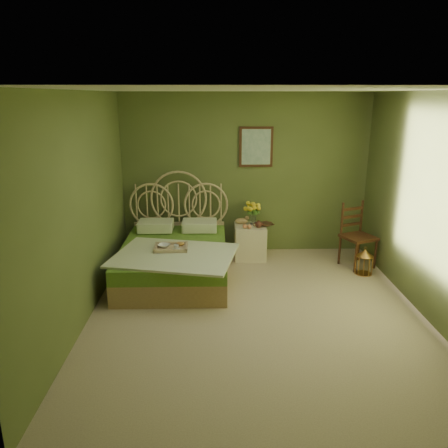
{
  "coord_description": "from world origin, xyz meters",
  "views": [
    {
      "loc": [
        -0.49,
        -4.8,
        2.55
      ],
      "look_at": [
        -0.37,
        1.0,
        0.83
      ],
      "focal_mm": 35.0,
      "sensor_mm": 36.0,
      "label": 1
    }
  ],
  "objects_px": {
    "bed": "(175,256)",
    "nightstand": "(250,237)",
    "chair": "(357,231)",
    "birdcage": "(364,262)"
  },
  "relations": [
    {
      "from": "nightstand",
      "to": "birdcage",
      "type": "height_order",
      "value": "nightstand"
    },
    {
      "from": "nightstand",
      "to": "chair",
      "type": "height_order",
      "value": "chair"
    },
    {
      "from": "chair",
      "to": "nightstand",
      "type": "bearing_deg",
      "value": 145.44
    },
    {
      "from": "bed",
      "to": "chair",
      "type": "distance_m",
      "value": 2.81
    },
    {
      "from": "chair",
      "to": "birdcage",
      "type": "distance_m",
      "value": 0.53
    },
    {
      "from": "nightstand",
      "to": "birdcage",
      "type": "xyz_separation_m",
      "value": [
        1.63,
        -0.73,
        -0.17
      ]
    },
    {
      "from": "nightstand",
      "to": "bed",
      "type": "bearing_deg",
      "value": -147.46
    },
    {
      "from": "birdcage",
      "to": "chair",
      "type": "bearing_deg",
      "value": 91.49
    },
    {
      "from": "bed",
      "to": "nightstand",
      "type": "distance_m",
      "value": 1.37
    },
    {
      "from": "nightstand",
      "to": "birdcage",
      "type": "bearing_deg",
      "value": -24.04
    }
  ]
}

